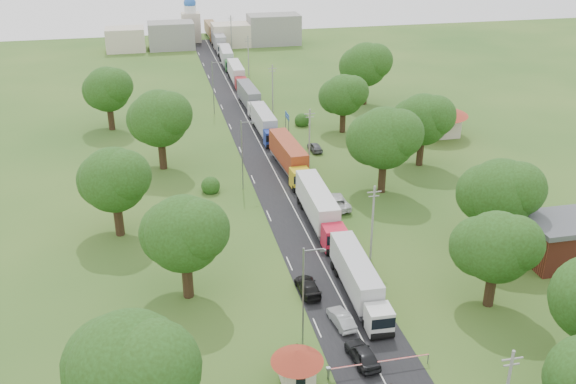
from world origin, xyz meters
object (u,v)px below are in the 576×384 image
object	(u,v)px
guard_booth	(297,363)
car_lane_mid	(341,319)
info_sign	(287,119)
car_lane_front	(362,354)
truck_0	(358,279)
boom_barrier	(364,365)

from	to	relation	value
guard_booth	car_lane_mid	world-z (taller)	guard_booth
guard_booth	info_sign	distance (m)	61.27
car_lane_front	truck_0	bearing A→B (deg)	-111.77
guard_booth	truck_0	size ratio (longest dim) A/B	0.31
info_sign	car_lane_mid	size ratio (longest dim) A/B	0.99
guard_booth	car_lane_mid	size ratio (longest dim) A/B	1.06
truck_0	car_lane_mid	xyz separation A→B (m)	(-3.00, -4.18, -1.42)
guard_booth	info_sign	size ratio (longest dim) A/B	1.07
boom_barrier	info_sign	size ratio (longest dim) A/B	2.25
boom_barrier	guard_booth	world-z (taller)	guard_booth
truck_0	car_lane_mid	distance (m)	5.33
boom_barrier	info_sign	bearing A→B (deg)	83.76
car_lane_mid	truck_0	bearing A→B (deg)	-132.91
car_lane_front	car_lane_mid	xyz separation A→B (m)	(-0.24, 5.50, -0.10)
info_sign	guard_booth	bearing A→B (deg)	-101.68
guard_booth	info_sign	world-z (taller)	info_sign
car_lane_front	car_lane_mid	world-z (taller)	car_lane_front
boom_barrier	car_lane_mid	distance (m)	7.00
info_sign	car_lane_front	xyz separation A→B (m)	(-6.20, -58.50, -2.22)
guard_booth	truck_0	world-z (taller)	truck_0
truck_0	car_lane_front	distance (m)	10.15
car_lane_front	car_lane_mid	size ratio (longest dim) A/B	1.11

